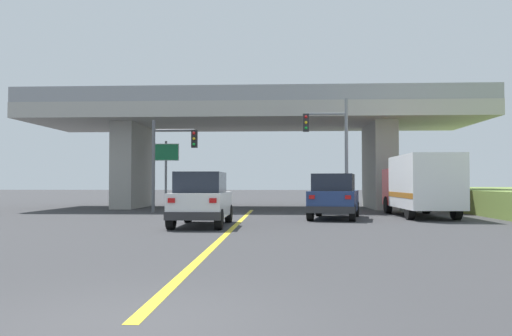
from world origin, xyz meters
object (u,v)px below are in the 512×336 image
highway_sign (166,159)px  traffic_signal_farside (169,153)px  suv_crossing (334,196)px  suv_lead (202,199)px  traffic_signal_nearside (333,142)px  box_truck (420,184)px

highway_sign → traffic_signal_farside: bearing=-74.8°
traffic_signal_farside → highway_sign: bearing=105.2°
suv_crossing → traffic_signal_farside: traffic_signal_farside is taller
traffic_signal_farside → highway_sign: size_ratio=1.20×
suv_lead → traffic_signal_nearside: bearing=55.6°
suv_crossing → highway_sign: size_ratio=1.11×
traffic_signal_farside → traffic_signal_nearside: bearing=-0.2°
suv_lead → highway_sign: size_ratio=1.05×
suv_lead → box_truck: bearing=30.2°
suv_lead → suv_crossing: bearing=37.6°
suv_crossing → traffic_signal_farside: bearing=164.0°
traffic_signal_nearside → traffic_signal_farside: size_ratio=1.22×
traffic_signal_nearside → highway_sign: bearing=159.7°
suv_lead → box_truck: (9.62, 5.60, 0.53)m
suv_lead → highway_sign: bearing=108.8°
box_truck → highway_sign: bearing=154.8°
traffic_signal_farside → highway_sign: (-0.98, 3.62, -0.14)m
traffic_signal_nearside → traffic_signal_farside: bearing=179.8°
suv_lead → suv_crossing: (5.38, 4.15, 0.00)m
traffic_signal_nearside → traffic_signal_farside: (-8.89, 0.04, -0.58)m
suv_crossing → traffic_signal_nearside: (0.38, 4.26, 2.79)m
box_truck → highway_sign: highway_sign is taller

